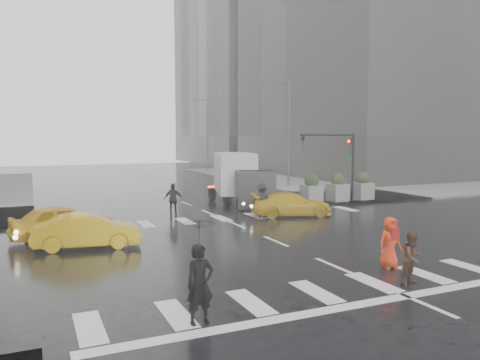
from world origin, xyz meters
name	(u,v)px	position (x,y,z in m)	size (l,w,h in m)	color
ground	(276,241)	(0.00, 0.00, 0.00)	(120.00, 120.00, 0.00)	black
sidewalk_ne	(371,183)	(19.50, 17.50, 0.07)	(35.00, 35.00, 0.15)	slate
building_ne	(387,7)	(29.00, 27.00, 19.21)	(26.05, 26.05, 42.00)	gray
building_ne_far	(269,67)	(29.00, 56.00, 16.27)	(26.05, 26.05, 36.00)	gray
road_markings	(276,241)	(0.00, 0.00, 0.01)	(18.00, 48.00, 0.01)	silver
traffic_signal_pole	(340,154)	(9.01, 8.01, 3.22)	(4.45, 0.42, 4.50)	black
street_lamp_near	(288,129)	(10.87, 18.00, 4.95)	(2.15, 0.22, 9.00)	#59595B
street_lamp_far	(206,132)	(10.87, 38.00, 4.95)	(2.15, 0.22, 9.00)	#59595B
planter_west	(312,190)	(7.00, 8.20, 0.98)	(1.10, 1.10, 1.80)	slate
planter_mid	(338,188)	(9.00, 8.20, 0.98)	(1.10, 1.10, 1.80)	slate
planter_east	(363,187)	(11.00, 8.20, 0.98)	(1.10, 1.10, 1.80)	slate
pedestrian_black	(200,257)	(-5.65, -6.80, 1.56)	(1.06, 1.07, 2.43)	black
pedestrian_brown	(413,258)	(0.98, -6.52, 0.76)	(0.74, 0.58, 1.53)	#3E2416
pedestrian_orange	(390,242)	(1.53, -4.96, 0.85)	(0.86, 0.60, 1.68)	#EF3910
pedestrian_far_a	(173,200)	(-2.09, 7.73, 0.89)	(1.05, 0.64, 1.79)	black
pedestrian_far_b	(262,200)	(2.09, 5.38, 0.91)	(1.18, 0.65, 1.82)	black
taxi_front	(64,222)	(-7.90, 4.05, 0.73)	(1.72, 4.27, 1.46)	#E1AE0B
taxi_mid	(87,231)	(-7.18, 2.00, 0.66)	(1.39, 4.00, 1.32)	#E1AE0B
taxi_rear	(292,204)	(3.77, 5.15, 0.63)	(1.78, 3.86, 1.27)	#E1AE0B
box_truck	(240,177)	(3.04, 10.42, 1.73)	(2.28, 6.09, 3.23)	silver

